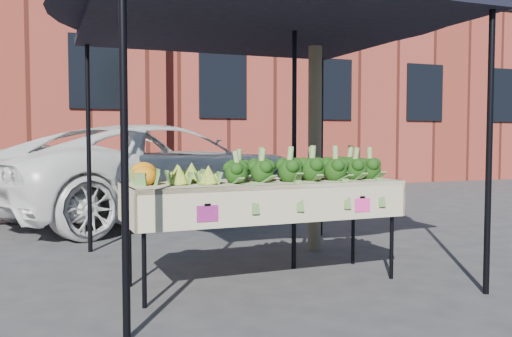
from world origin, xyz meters
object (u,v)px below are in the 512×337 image
table (264,232)px  street_tree (315,56)px  vehicle (159,50)px  canopy (258,128)px

table → street_tree: street_tree is taller
table → street_tree: bearing=46.3°
vehicle → street_tree: 3.42m
table → canopy: size_ratio=0.77×
canopy → vehicle: size_ratio=0.59×
table → canopy: (0.12, 0.47, 0.92)m
canopy → vehicle: (-0.18, 3.84, 1.29)m
canopy → street_tree: size_ratio=0.72×
vehicle → street_tree: (1.13, -3.20, -0.46)m
canopy → street_tree: bearing=34.2°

